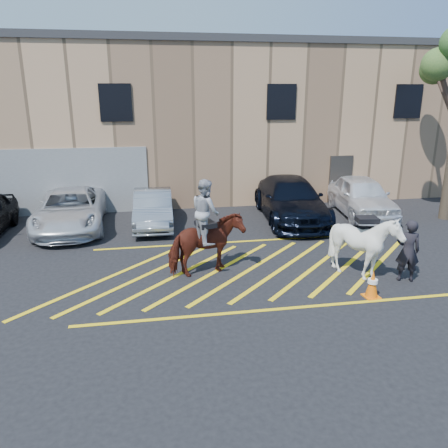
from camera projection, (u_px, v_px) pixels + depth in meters
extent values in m
plane|color=black|center=(248.00, 266.00, 13.18)|extent=(90.00, 90.00, 0.00)
imported|color=silver|center=(71.00, 210.00, 16.59)|extent=(2.69, 5.42, 1.48)
imported|color=gray|center=(153.00, 208.00, 16.99)|extent=(1.53, 4.17, 1.37)
imported|color=black|center=(291.00, 199.00, 17.76)|extent=(2.74, 5.86, 1.65)
imported|color=white|center=(361.00, 196.00, 18.42)|extent=(2.51, 4.96, 1.62)
imported|color=black|center=(408.00, 251.00, 11.92)|extent=(0.74, 0.59, 1.76)
cube|color=tan|center=(199.00, 121.00, 23.46)|extent=(32.00, 10.00, 7.00)
cube|color=#2D2D30|center=(198.00, 48.00, 22.39)|extent=(32.20, 10.20, 0.30)
cube|color=black|center=(116.00, 103.00, 17.74)|extent=(1.30, 0.08, 1.50)
cube|color=black|center=(281.00, 102.00, 18.88)|extent=(1.30, 0.08, 1.50)
cube|color=black|center=(408.00, 101.00, 19.86)|extent=(1.30, 0.08, 1.50)
cube|color=#38332D|center=(340.00, 179.00, 20.39)|extent=(1.10, 0.08, 2.20)
cube|color=yellow|center=(104.00, 280.00, 12.21)|extent=(4.20, 4.20, 0.01)
cube|color=yellow|center=(142.00, 277.00, 12.38)|extent=(4.20, 4.20, 0.01)
cube|color=yellow|center=(179.00, 274.00, 12.55)|extent=(4.20, 4.20, 0.01)
cube|color=yellow|center=(215.00, 272.00, 12.73)|extent=(4.20, 4.20, 0.01)
cube|color=yellow|center=(250.00, 269.00, 12.90)|extent=(4.20, 4.20, 0.01)
cube|color=yellow|center=(284.00, 267.00, 13.07)|extent=(4.20, 4.20, 0.01)
cube|color=yellow|center=(317.00, 265.00, 13.24)|extent=(4.20, 4.20, 0.01)
cube|color=yellow|center=(350.00, 263.00, 13.41)|extent=(4.20, 4.20, 0.01)
cube|color=yellow|center=(381.00, 260.00, 13.58)|extent=(4.20, 4.20, 0.01)
cube|color=yellow|center=(234.00, 242.00, 15.25)|extent=(9.50, 0.12, 0.01)
cube|color=yellow|center=(273.00, 309.00, 10.54)|extent=(9.50, 0.12, 0.01)
imported|color=#5D2116|center=(206.00, 245.00, 12.34)|extent=(2.30, 1.54, 1.78)
imported|color=#999AA3|center=(206.00, 211.00, 12.05)|extent=(0.92, 1.04, 1.81)
cube|color=black|center=(206.00, 224.00, 12.15)|extent=(0.61, 0.67, 0.14)
imported|color=silver|center=(364.00, 246.00, 12.08)|extent=(1.78, 1.95, 1.92)
cube|color=black|center=(367.00, 220.00, 11.86)|extent=(0.62, 0.53, 0.14)
cube|color=orange|center=(371.00, 296.00, 11.19)|extent=(0.42, 0.42, 0.03)
cone|color=orange|center=(372.00, 283.00, 11.09)|extent=(0.32, 0.32, 0.70)
cylinder|color=white|center=(373.00, 281.00, 11.07)|extent=(0.25, 0.25, 0.10)
cylinder|color=#4D382E|center=(446.00, 98.00, 17.47)|extent=(0.33, 1.88, 2.34)
cylinder|color=#4E3B2F|center=(448.00, 97.00, 16.56)|extent=(1.40, 0.20, 2.39)
sphere|color=#517331|center=(435.00, 69.00, 17.94)|extent=(1.20, 1.20, 1.20)
sphere|color=#577532|center=(438.00, 64.00, 16.12)|extent=(1.20, 1.20, 1.20)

